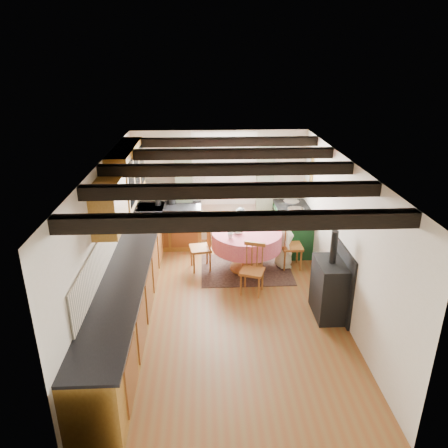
{
  "coord_description": "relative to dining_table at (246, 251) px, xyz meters",
  "views": [
    {
      "loc": [
        -0.32,
        -5.85,
        3.84
      ],
      "look_at": [
        0.0,
        0.8,
        1.15
      ],
      "focal_mm": 34.05,
      "sensor_mm": 36.0,
      "label": 1
    }
  ],
  "objects": [
    {
      "name": "beam_d",
      "position": [
        -0.45,
        -0.3,
        1.92
      ],
      "size": [
        3.6,
        0.16,
        0.16
      ],
      "primitive_type": "cube",
      "color": "black",
      "rests_on": "ceiling"
    },
    {
      "name": "ceiling",
      "position": [
        -0.45,
        -1.3,
        2.01
      ],
      "size": [
        3.6,
        5.5,
        0.0
      ],
      "primitive_type": "cube",
      "color": "white",
      "rests_on": "ground"
    },
    {
      "name": "cup",
      "position": [
        -0.32,
        -0.27,
        0.44
      ],
      "size": [
        0.14,
        0.14,
        0.1
      ],
      "primitive_type": "imported",
      "rotation": [
        0.0,
        0.0,
        5.05
      ],
      "color": "silver",
      "rests_on": "dining_table"
    },
    {
      "name": "splash_back",
      "position": [
        -1.45,
        1.43,
        0.81
      ],
      "size": [
        1.4,
        0.02,
        0.55
      ],
      "primitive_type": "cube",
      "color": "beige",
      "rests_on": "wall_back"
    },
    {
      "name": "beam_b",
      "position": [
        -0.45,
        -2.3,
        1.92
      ],
      "size": [
        3.6,
        0.16,
        0.16
      ],
      "primitive_type": "cube",
      "color": "black",
      "rests_on": "ceiling"
    },
    {
      "name": "base_cabinet_left",
      "position": [
        -1.95,
        -1.3,
        0.05
      ],
      "size": [
        0.6,
        5.3,
        0.88
      ],
      "primitive_type": "cube",
      "color": "olive",
      "rests_on": "floor"
    },
    {
      "name": "canister_tall",
      "position": [
        -1.73,
        1.18,
        0.64
      ],
      "size": [
        0.13,
        0.13,
        0.22
      ],
      "primitive_type": "cylinder",
      "color": "#262628",
      "rests_on": "worktop_back"
    },
    {
      "name": "curtain_right",
      "position": [
        0.5,
        1.35,
        0.71
      ],
      "size": [
        0.35,
        0.1,
        2.1
      ],
      "primitive_type": "cube",
      "color": "#99B68B",
      "rests_on": "wall_back"
    },
    {
      "name": "canister_wide",
      "position": [
        -1.46,
        1.24,
        0.63
      ],
      "size": [
        0.18,
        0.18,
        0.2
      ],
      "primitive_type": "cylinder",
      "color": "#262628",
      "rests_on": "worktop_back"
    },
    {
      "name": "rug",
      "position": [
        0.0,
        0.0,
        -0.38
      ],
      "size": [
        1.7,
        1.32,
        0.01
      ],
      "primitive_type": "cube",
      "color": "black",
      "rests_on": "floor"
    },
    {
      "name": "wall_picture",
      "position": [
        1.32,
        1.0,
        1.31
      ],
      "size": [
        0.04,
        0.5,
        0.6
      ],
      "primitive_type": "cube",
      "color": "gold",
      "rests_on": "wall_right"
    },
    {
      "name": "bowl_b",
      "position": [
        -0.18,
        -0.06,
        0.42
      ],
      "size": [
        0.26,
        0.26,
        0.06
      ],
      "primitive_type": "imported",
      "rotation": [
        0.0,
        0.0,
        5.83
      ],
      "color": "silver",
      "rests_on": "dining_table"
    },
    {
      "name": "curtain_rod",
      "position": [
        -0.35,
        1.35,
        1.81
      ],
      "size": [
        2.0,
        0.03,
        0.03
      ],
      "primitive_type": "cylinder",
      "rotation": [
        0.0,
        1.57,
        0.0
      ],
      "color": "black",
      "rests_on": "wall_back"
    },
    {
      "name": "wall_front",
      "position": [
        -0.45,
        -4.05,
        0.81
      ],
      "size": [
        3.6,
        0.0,
        2.4
      ],
      "primitive_type": "cube",
      "color": "silver",
      "rests_on": "ground"
    },
    {
      "name": "wall_cabinet_solid",
      "position": [
        -2.08,
        -1.6,
        1.51
      ],
      "size": [
        0.34,
        0.9,
        0.7
      ],
      "primitive_type": "cube",
      "color": "olive",
      "rests_on": "wall_left"
    },
    {
      "name": "beam_c",
      "position": [
        -0.45,
        -1.3,
        1.92
      ],
      "size": [
        3.6,
        0.16,
        0.16
      ],
      "primitive_type": "cube",
      "color": "black",
      "rests_on": "ceiling"
    },
    {
      "name": "wall_cabinet_glass",
      "position": [
        -2.08,
        -0.1,
        1.56
      ],
      "size": [
        0.34,
        1.8,
        0.9
      ],
      "primitive_type": "cube",
      "color": "olive",
      "rests_on": "wall_left"
    },
    {
      "name": "worktop_back",
      "position": [
        -1.5,
        1.13,
        0.51
      ],
      "size": [
        1.3,
        0.64,
        0.04
      ],
      "primitive_type": "cube",
      "color": "black",
      "rests_on": "base_cabinet_back"
    },
    {
      "name": "window_frame",
      "position": [
        -0.35,
        1.43,
        1.21
      ],
      "size": [
        1.34,
        0.03,
        1.54
      ],
      "primitive_type": "cube",
      "color": "white",
      "rests_on": "wall_back"
    },
    {
      "name": "chair_left",
      "position": [
        -0.86,
        0.07,
        0.08
      ],
      "size": [
        0.48,
        0.46,
        0.93
      ],
      "primitive_type": null,
      "rotation": [
        0.0,
        0.0,
        -1.41
      ],
      "color": "#975C26",
      "rests_on": "floor"
    },
    {
      "name": "wall_left",
      "position": [
        -2.25,
        -1.3,
        0.81
      ],
      "size": [
        0.0,
        5.5,
        2.4
      ],
      "primitive_type": "cube",
      "color": "silver",
      "rests_on": "ground"
    },
    {
      "name": "beam_e",
      "position": [
        -0.45,
        0.7,
        1.92
      ],
      "size": [
        3.6,
        0.16,
        0.16
      ],
      "primitive_type": "cube",
      "color": "black",
      "rests_on": "ceiling"
    },
    {
      "name": "bowl_a",
      "position": [
        0.18,
        0.23,
        0.42
      ],
      "size": [
        0.25,
        0.25,
        0.05
      ],
      "primitive_type": "imported",
      "rotation": [
        0.0,
        0.0,
        6.08
      ],
      "color": "silver",
      "rests_on": "dining_table"
    },
    {
      "name": "splash_left",
      "position": [
        -2.23,
        -1.0,
        0.81
      ],
      "size": [
        0.02,
        4.5,
        0.55
      ],
      "primitive_type": "cube",
      "color": "beige",
      "rests_on": "wall_left"
    },
    {
      "name": "aga_range",
      "position": [
        1.02,
        0.84,
        0.09
      ],
      "size": [
        0.68,
        1.05,
        0.97
      ],
      "primitive_type": null,
      "color": "#144221",
      "rests_on": "floor"
    },
    {
      "name": "dining_table",
      "position": [
        0.0,
        0.0,
        0.0
      ],
      "size": [
        1.29,
        1.29,
        0.78
      ],
      "primitive_type": null,
      "color": "#E2867A",
      "rests_on": "floor"
    },
    {
      "name": "wall_right",
      "position": [
        1.35,
        -1.3,
        0.81
      ],
      "size": [
        0.0,
        5.5,
        2.4
      ],
      "primitive_type": "cube",
      "color": "silver",
      "rests_on": "ground"
    },
    {
      "name": "curtain_left",
      "position": [
        -1.2,
        1.35,
        0.71
      ],
      "size": [
        0.35,
        0.1,
        2.1
      ],
      "primitive_type": "cube",
      "color": "#99B68B",
      "rests_on": "wall_back"
    },
    {
      "name": "beam_a",
      "position": [
        -0.45,
        -3.3,
        1.92
      ],
      "size": [
        3.6,
        0.16,
        0.16
      ],
      "primitive_type": "cube",
      "color": "black",
      "rests_on": "ceiling"
    },
    {
      "name": "child_right",
      "position": [
        0.73,
        0.11,
        0.15
      ],
      "size": [
        0.38,
        0.55,
        1.08
      ],
      "primitive_type": "imported",
      "rotation": [
        0.0,
        0.0,
        1.64
      ],
      "color": "#ECECCE",
      "rests_on": "floor"
    },
    {
      "name": "worktop_left",
      "position": [
        -1.93,
        -1.3,
        0.51
      ],
      "size": [
        0.64,
        5.3,
        0.04
      ],
      "primitive_type": "cube",
      "color": "black",
      "rests_on": "base_cabinet_left"
    },
    {
      "name": "base_cabinet_back",
      "position": [
        -1.5,
        1.15,
        0.05
      ],
      "size": [
        1.3,
        0.6,
        0.88
      ],
      "primitive_type": "cube",
      "color": "olive",
      "rests_on": "floor"
    },
    {
      "name": "wall_plate",
      "position": [
        0.6,
        1.42,
        1.31
      ],
      "size": [
        0.3,
        0.02,
        0.3
      ],
      "primitive_type": "cylinder",
      "rotation": [
        1.57,
        0.0,
        0.0
      ],
      "color": "silver",
      "rests_on": "wall_back"
    },
    {
      "name": "wall_back",
      "position": [
        -0.45,
        1.45,
        0.81
      ],
      "size": [
        3.6,
        0.0,
        2.4
      ],
      "primitive_type": "cube",
      "color": "silver",
      "rests_on": "ground"
    },
    {
      "name": "chair_right",
      "position": [
        0.87,
        0.07,
        0.08
      ],
      "size": [
        0.43,
        0.41,
        0.94
      ],
      "primitive_type": null,
      "rotation": [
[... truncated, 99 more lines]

